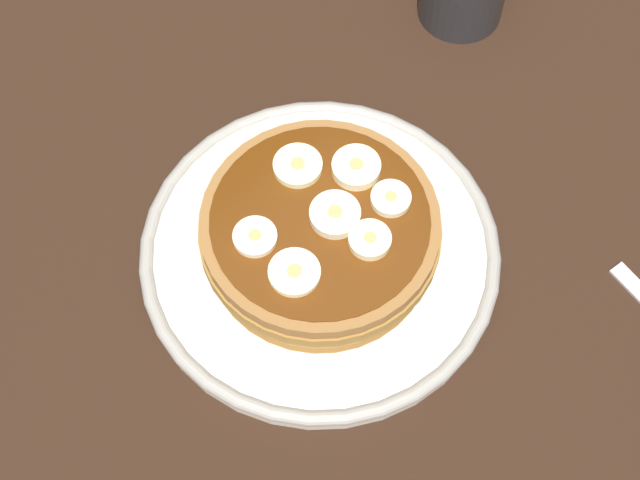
{
  "coord_description": "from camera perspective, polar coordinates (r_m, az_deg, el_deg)",
  "views": [
    {
      "loc": [
        -20.9,
        -23.59,
        63.29
      ],
      "look_at": [
        0.0,
        0.0,
        3.02
      ],
      "focal_mm": 52.87,
      "sensor_mm": 36.0,
      "label": 1
    }
  ],
  "objects": [
    {
      "name": "banana_slice_2",
      "position": [
        0.67,
        -1.36,
        4.49
      ],
      "size": [
        3.56,
        3.56,
        0.78
      ],
      "color": "beige",
      "rests_on": "pancake_stack"
    },
    {
      "name": "banana_slice_1",
      "position": [
        0.67,
        2.2,
        4.39
      ],
      "size": [
        3.52,
        3.52,
        1.04
      ],
      "color": "#FEF1BB",
      "rests_on": "pancake_stack"
    },
    {
      "name": "ground_plane",
      "position": [
        0.72,
        0.0,
        -1.66
      ],
      "size": [
        140.0,
        140.0,
        3.0
      ],
      "primitive_type": "cube",
      "color": "black"
    },
    {
      "name": "banana_slice_6",
      "position": [
        0.66,
        4.3,
        2.49
      ],
      "size": [
        2.87,
        2.87,
        0.81
      ],
      "color": "#ECEDC2",
      "rests_on": "pancake_stack"
    },
    {
      "name": "banana_slice_0",
      "position": [
        0.65,
        0.91,
        1.53
      ],
      "size": [
        3.6,
        3.6,
        0.99
      ],
      "color": "beige",
      "rests_on": "pancake_stack"
    },
    {
      "name": "plate",
      "position": [
        0.7,
        0.0,
        -0.75
      ],
      "size": [
        26.71,
        26.71,
        1.95
      ],
      "color": "silver",
      "rests_on": "ground_plane"
    },
    {
      "name": "banana_slice_3",
      "position": [
        0.63,
        -1.56,
        -1.99
      ],
      "size": [
        3.58,
        3.58,
        0.69
      ],
      "color": "#F7E7B5",
      "rests_on": "pancake_stack"
    },
    {
      "name": "banana_slice_5",
      "position": [
        0.64,
        -3.95,
        0.17
      ],
      "size": [
        3.09,
        3.09,
        0.72
      ],
      "color": "#F8EDC4",
      "rests_on": "pancake_stack"
    },
    {
      "name": "pancake_stack",
      "position": [
        0.67,
        -0.18,
        0.32
      ],
      "size": [
        17.5,
        17.38,
        4.56
      ],
      "color": "#9C672F",
      "rests_on": "plate"
    },
    {
      "name": "banana_slice_4",
      "position": [
        0.64,
        3.03,
        -0.01
      ],
      "size": [
        2.98,
        2.98,
        0.9
      ],
      "color": "#FBE8B5",
      "rests_on": "pancake_stack"
    }
  ]
}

